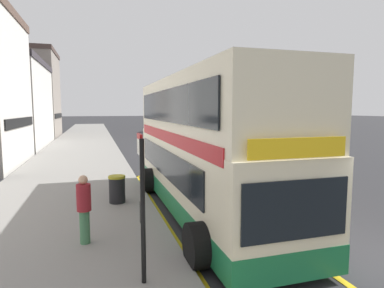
# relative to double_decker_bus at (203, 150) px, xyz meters

# --- Properties ---
(ground_plane) EXTENTS (260.00, 260.00, 0.00)m
(ground_plane) POSITION_rel_double_decker_bus_xyz_m (2.46, 27.48, -2.06)
(ground_plane) COLOR #28282B
(pavement_near) EXTENTS (6.00, 76.00, 0.14)m
(pavement_near) POSITION_rel_double_decker_bus_xyz_m (-4.54, 27.48, -1.99)
(pavement_near) COLOR gray
(pavement_near) RESTS_ON ground
(double_decker_bus) EXTENTS (3.19, 10.42, 4.40)m
(double_decker_bus) POSITION_rel_double_decker_bus_xyz_m (0.00, 0.00, 0.00)
(double_decker_bus) COLOR beige
(double_decker_bus) RESTS_ON ground
(bus_bay_markings) EXTENTS (2.83, 12.86, 0.01)m
(bus_bay_markings) POSITION_rel_double_decker_bus_xyz_m (-0.13, -0.19, -2.06)
(bus_bay_markings) COLOR gold
(bus_bay_markings) RESTS_ON ground
(bus_stop_sign) EXTENTS (0.09, 0.51, 2.80)m
(bus_stop_sign) POSITION_rel_double_decker_bus_xyz_m (-2.59, -4.15, -0.29)
(bus_stop_sign) COLOR black
(bus_stop_sign) RESTS_ON pavement_near
(terrace_end) EXTENTS (8.68, 8.91, 11.35)m
(terrace_end) POSITION_rel_double_decker_bus_xyz_m (-12.00, 33.30, 3.17)
(terrace_end) COLOR gray
(terrace_end) RESTS_ON ground
(parked_car_navy_ahead) EXTENTS (2.09, 4.20, 1.62)m
(parked_car_navy_ahead) POSITION_rel_double_decker_bus_xyz_m (7.27, 13.90, -1.26)
(parked_car_navy_ahead) COLOR navy
(parked_car_navy_ahead) RESTS_ON ground
(parked_car_navy_distant) EXTENTS (2.09, 4.20, 1.62)m
(parked_car_navy_distant) POSITION_rel_double_decker_bus_xyz_m (5.09, 37.23, -1.26)
(parked_car_navy_distant) COLOR navy
(parked_car_navy_distant) RESTS_ON ground
(pedestrian_waiting_near_sign) EXTENTS (0.34, 0.34, 1.68)m
(pedestrian_waiting_near_sign) POSITION_rel_double_decker_bus_xyz_m (-3.70, -2.02, -1.01)
(pedestrian_waiting_near_sign) COLOR #3F724C
(pedestrian_waiting_near_sign) RESTS_ON pavement_near
(litter_bin) EXTENTS (0.58, 0.58, 0.95)m
(litter_bin) POSITION_rel_double_decker_bus_xyz_m (-2.72, 1.30, -1.45)
(litter_bin) COLOR black
(litter_bin) RESTS_ON pavement_near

